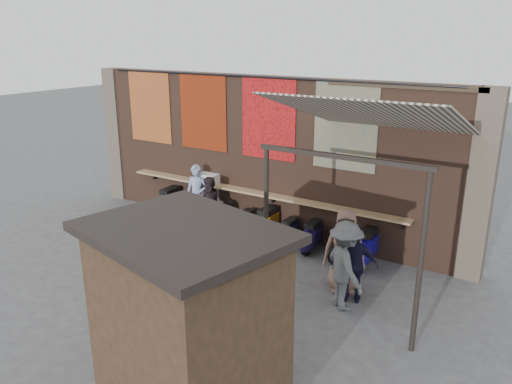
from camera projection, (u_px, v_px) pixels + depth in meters
ground at (199, 266)px, 11.16m from camera, size 70.00×70.00×0.00m
brick_wall at (262, 155)px, 12.74m from camera, size 10.00×0.40×4.00m
pier_left at (119, 135)px, 15.38m from camera, size 0.50×0.50×4.00m
pier_right at (481, 187)px, 10.10m from camera, size 0.50×0.50×4.00m
eating_counter at (255, 193)px, 12.71m from camera, size 8.00×0.32×0.05m
shelf_box at (209, 179)px, 13.37m from camera, size 0.55×0.32×0.27m
tapestry_redgold at (150, 107)px, 14.09m from camera, size 1.50×0.02×2.00m
tapestry_sun at (203, 112)px, 13.12m from camera, size 1.50×0.02×2.00m
tapestry_orange at (268, 119)px, 12.11m from camera, size 1.50×0.02×2.00m
tapestry_multi at (345, 126)px, 11.09m from camera, size 1.50×0.02×2.00m
hang_rail at (258, 77)px, 11.96m from camera, size 9.50×0.06×0.06m
scooter_stool_0 at (169, 203)px, 14.00m from camera, size 0.40×0.89×0.85m
scooter_stool_1 at (185, 209)px, 13.68m from camera, size 0.36×0.81×0.77m
scooter_stool_2 at (205, 214)px, 13.32m from camera, size 0.35×0.79×0.75m
scooter_stool_3 at (223, 219)px, 13.00m from camera, size 0.35×0.77×0.73m
scooter_stool_4 at (245, 224)px, 12.69m from camera, size 0.32×0.72×0.69m
scooter_stool_5 at (266, 225)px, 12.40m from camera, size 0.40×0.89×0.85m
scooter_stool_6 at (289, 233)px, 12.10m from camera, size 0.32×0.72×0.68m
scooter_stool_7 at (311, 237)px, 11.80m from camera, size 0.35×0.77×0.73m
scooter_stool_8 at (338, 245)px, 11.43m from camera, size 0.33×0.73×0.69m
scooter_stool_9 at (366, 249)px, 11.04m from camera, size 0.40×0.89×0.84m
diner_left at (197, 195)px, 13.35m from camera, size 0.71×0.57×1.68m
diner_right at (211, 205)px, 12.89m from camera, size 0.85×0.75×1.48m
shopper_navy at (354, 265)px, 9.48m from camera, size 0.97×0.63×1.53m
shopper_grey at (345, 266)px, 9.22m from camera, size 1.27×1.22×1.73m
shopper_tan at (344, 251)px, 9.87m from camera, size 0.99×0.83×1.72m
market_stall at (188, 322)px, 6.72m from camera, size 2.63×2.20×2.49m
stall_roof at (183, 232)px, 6.33m from camera, size 2.96×2.52×0.12m
stall_sign at (236, 264)px, 7.15m from camera, size 1.18×0.31×0.50m
stall_shelf at (237, 319)px, 7.42m from camera, size 1.88×0.53×0.06m
awning_canvas at (375, 115)px, 9.04m from camera, size 3.20×3.28×0.97m
awning_ledger at (403, 86)px, 10.21m from camera, size 3.30×0.08×0.12m
awning_header at (341, 157)px, 7.97m from camera, size 3.00×0.08×0.08m
awning_post_left at (266, 229)px, 9.15m from camera, size 0.09×0.09×3.10m
awning_post_right at (421, 264)px, 7.72m from camera, size 0.09×0.09×3.10m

